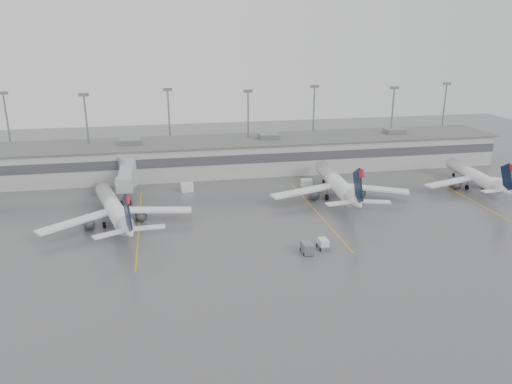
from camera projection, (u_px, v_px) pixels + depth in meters
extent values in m
plane|color=#515154|center=(254.00, 274.00, 74.93)|extent=(260.00, 260.00, 0.00)
cube|color=#B0B0AB|center=(211.00, 157.00, 127.85)|extent=(150.00, 16.00, 8.00)
cube|color=#47474C|center=(215.00, 161.00, 120.02)|extent=(150.00, 0.15, 2.20)
cube|color=#606060|center=(211.00, 141.00, 126.60)|extent=(152.00, 17.00, 0.30)
cube|color=slate|center=(394.00, 131.00, 135.48)|extent=(5.00, 4.00, 1.30)
cylinder|color=gray|center=(9.00, 134.00, 125.75)|extent=(0.44, 0.44, 20.00)
cube|color=slate|center=(3.00, 93.00, 122.60)|extent=(2.40, 0.50, 0.80)
cylinder|color=gray|center=(88.00, 137.00, 122.40)|extent=(0.44, 0.44, 20.00)
cube|color=slate|center=(84.00, 95.00, 119.25)|extent=(2.40, 0.50, 0.80)
cylinder|color=gray|center=(170.00, 128.00, 133.04)|extent=(0.44, 0.44, 20.00)
cube|color=slate|center=(167.00, 90.00, 129.90)|extent=(2.40, 0.50, 0.80)
cylinder|color=gray|center=(248.00, 131.00, 129.69)|extent=(0.44, 0.44, 20.00)
cube|color=slate|center=(248.00, 91.00, 126.54)|extent=(2.40, 0.50, 0.80)
cylinder|color=gray|center=(313.00, 123.00, 140.34)|extent=(0.44, 0.44, 20.00)
cube|color=slate|center=(315.00, 86.00, 137.19)|extent=(2.40, 0.50, 0.80)
cylinder|color=gray|center=(391.00, 125.00, 136.98)|extent=(0.44, 0.44, 20.00)
cube|color=slate|center=(394.00, 88.00, 133.83)|extent=(2.40, 0.50, 0.80)
cylinder|color=gray|center=(443.00, 119.00, 147.63)|extent=(0.44, 0.44, 20.00)
cube|color=slate|center=(447.00, 84.00, 144.48)|extent=(2.40, 0.50, 0.80)
cylinder|color=#A5A8AA|center=(128.00, 171.00, 116.80)|extent=(4.00, 4.00, 7.00)
cube|color=#A5A8AA|center=(126.00, 175.00, 110.48)|extent=(2.80, 13.00, 2.60)
cube|color=#A5A8AA|center=(124.00, 185.00, 103.48)|extent=(3.40, 2.40, 3.00)
cylinder|color=gray|center=(126.00, 198.00, 104.37)|extent=(0.70, 0.70, 2.80)
cube|color=black|center=(126.00, 203.00, 104.70)|extent=(2.20, 1.20, 0.70)
cube|color=gold|center=(139.00, 224.00, 94.15)|extent=(0.25, 40.00, 0.01)
cube|color=gold|center=(317.00, 212.00, 100.53)|extent=(0.25, 40.00, 0.01)
cube|color=gold|center=(473.00, 201.00, 106.91)|extent=(0.25, 40.00, 0.01)
cylinder|color=white|center=(113.00, 207.00, 94.19)|extent=(8.75, 23.04, 3.13)
cone|color=white|center=(102.00, 188.00, 105.31)|extent=(3.76, 3.61, 3.13)
cone|color=white|center=(128.00, 230.00, 82.13)|extent=(4.33, 5.84, 3.13)
cube|color=white|center=(75.00, 222.00, 88.95)|extent=(12.92, 9.57, 0.37)
cube|color=white|center=(155.00, 210.00, 94.92)|extent=(13.72, 3.57, 0.37)
cube|color=black|center=(127.00, 214.00, 80.74)|extent=(1.77, 5.77, 6.83)
cube|color=#B60E1F|center=(128.00, 200.00, 78.74)|extent=(0.83, 2.12, 1.98)
cylinder|color=black|center=(106.00, 205.00, 103.09)|extent=(0.59, 1.00, 0.94)
cylinder|color=black|center=(104.00, 225.00, 92.29)|extent=(0.74, 1.23, 1.15)
cylinder|color=black|center=(128.00, 221.00, 94.08)|extent=(0.74, 1.23, 1.15)
cylinder|color=white|center=(335.00, 182.00, 109.07)|extent=(5.21, 24.66, 3.34)
cone|color=white|center=(320.00, 166.00, 122.10)|extent=(3.57, 3.36, 3.34)
cone|color=white|center=(356.00, 202.00, 94.95)|extent=(3.76, 5.80, 3.34)
cube|color=white|center=(303.00, 191.00, 105.54)|extent=(14.74, 6.21, 0.39)
cube|color=white|center=(374.00, 189.00, 107.25)|extent=(14.47, 8.19, 0.39)
cube|color=black|center=(358.00, 186.00, 93.43)|extent=(0.81, 6.27, 7.28)
cube|color=#B60E1F|center=(362.00, 174.00, 91.17)|extent=(0.51, 2.27, 2.11)
cylinder|color=black|center=(324.00, 181.00, 119.40)|extent=(0.47, 1.03, 1.00)
cylinder|color=black|center=(327.00, 197.00, 107.55)|extent=(0.59, 1.26, 1.22)
cylinder|color=black|center=(348.00, 196.00, 108.06)|extent=(0.59, 1.26, 1.22)
cylinder|color=white|center=(472.00, 175.00, 115.93)|extent=(4.91, 21.31, 2.88)
cone|color=white|center=(449.00, 162.00, 127.21)|extent=(3.13, 2.96, 2.88)
cone|color=white|center=(504.00, 190.00, 103.71)|extent=(3.33, 5.06, 2.88)
cube|color=white|center=(450.00, 182.00, 113.00)|extent=(12.73, 5.14, 0.34)
cube|color=white|center=(506.00, 180.00, 114.23)|extent=(12.45, 7.28, 0.34)
cube|color=black|center=(507.00, 178.00, 102.40)|extent=(0.81, 5.41, 6.28)
cylinder|color=black|center=(454.00, 175.00, 124.87)|extent=(0.42, 0.89, 0.86)
cylinder|color=black|center=(467.00, 187.00, 114.65)|extent=(0.53, 1.09, 1.06)
cylinder|color=black|center=(484.00, 187.00, 115.02)|extent=(0.53, 1.09, 1.06)
cube|color=white|center=(323.00, 244.00, 83.41)|extent=(1.43, 2.26, 1.69)
cube|color=slate|center=(323.00, 247.00, 83.57)|extent=(1.62, 2.64, 0.66)
cylinder|color=black|center=(317.00, 245.00, 84.32)|extent=(0.21, 0.53, 0.53)
cylinder|color=black|center=(326.00, 244.00, 84.61)|extent=(0.21, 0.53, 0.53)
cylinder|color=black|center=(321.00, 250.00, 82.57)|extent=(0.21, 0.53, 0.53)
cylinder|color=black|center=(329.00, 249.00, 82.86)|extent=(0.21, 0.53, 0.53)
cube|color=slate|center=(307.00, 248.00, 81.67)|extent=(1.65, 2.85, 1.72)
cylinder|color=black|center=(301.00, 249.00, 82.68)|extent=(0.23, 0.57, 0.57)
cylinder|color=black|center=(313.00, 254.00, 81.07)|extent=(0.23, 0.57, 0.57)
cube|color=white|center=(187.00, 187.00, 113.06)|extent=(2.88, 2.03, 1.95)
cube|color=white|center=(306.00, 183.00, 116.59)|extent=(2.65, 1.88, 1.79)
cube|color=slate|center=(98.00, 189.00, 111.49)|extent=(2.82, 3.67, 2.03)
cone|color=#E86204|center=(143.00, 197.00, 108.54)|extent=(0.38, 0.38, 0.61)
cone|color=#E86204|center=(320.00, 192.00, 111.72)|extent=(0.39, 0.39, 0.62)
cone|color=#E86204|center=(459.00, 192.00, 111.47)|extent=(0.48, 0.48, 0.76)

